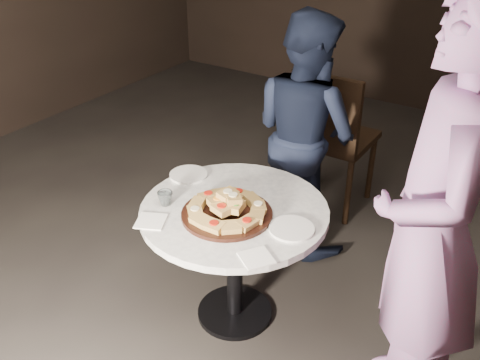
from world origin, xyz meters
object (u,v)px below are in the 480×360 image
(serving_board, at_px, (227,214))
(focaccia_pile, at_px, (227,207))
(diner_teal, at_px, (432,233))
(diner_navy, at_px, (305,133))
(chair_far, at_px, (331,133))
(water_glass, at_px, (165,198))
(table, at_px, (234,230))

(serving_board, height_order, focaccia_pile, focaccia_pile)
(serving_board, relative_size, diner_teal, 0.23)
(diner_navy, bearing_deg, serving_board, 115.92)
(diner_teal, bearing_deg, diner_navy, -153.55)
(focaccia_pile, bearing_deg, chair_far, 93.25)
(diner_teal, bearing_deg, chair_far, -163.59)
(focaccia_pile, distance_m, diner_navy, 0.92)
(serving_board, relative_size, diner_navy, 0.29)
(serving_board, height_order, water_glass, water_glass)
(serving_board, relative_size, focaccia_pile, 1.11)
(water_glass, relative_size, chair_far, 0.07)
(water_glass, distance_m, chair_far, 1.41)
(table, relative_size, focaccia_pile, 2.98)
(water_glass, distance_m, diner_navy, 1.03)
(table, bearing_deg, chair_far, 92.99)
(serving_board, bearing_deg, focaccia_pile, 81.96)
(chair_far, bearing_deg, diner_teal, 127.10)
(focaccia_pile, xyz_separation_m, water_glass, (-0.30, -0.09, -0.01))
(focaccia_pile, height_order, water_glass, focaccia_pile)
(chair_far, relative_size, diner_navy, 0.70)
(focaccia_pile, distance_m, diner_teal, 0.92)
(table, relative_size, chair_far, 1.13)
(diner_navy, xyz_separation_m, diner_teal, (0.98, -0.90, 0.19))
(table, distance_m, diner_navy, 0.87)
(diner_navy, relative_size, diner_teal, 0.79)
(focaccia_pile, height_order, chair_far, chair_far)
(chair_far, bearing_deg, table, 92.75)
(diner_navy, bearing_deg, table, 115.70)
(focaccia_pile, height_order, diner_teal, diner_teal)
(diner_navy, bearing_deg, diner_teal, 158.73)
(serving_board, xyz_separation_m, focaccia_pile, (0.00, 0.00, 0.04))
(table, xyz_separation_m, focaccia_pile, (0.01, -0.07, 0.18))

